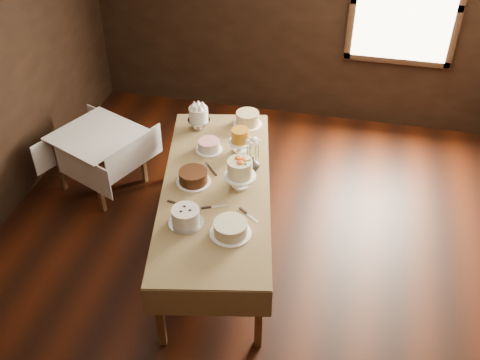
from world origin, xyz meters
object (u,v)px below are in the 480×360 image
(cake_meringue, at_px, (199,119))
(cake_server_c, at_px, (209,166))
(cake_chocolate, at_px, (193,177))
(cake_server_b, at_px, (252,218))
(cake_speckled, at_px, (248,119))
(cake_caramel, at_px, (240,142))
(display_table, at_px, (216,190))
(cake_flowers, at_px, (240,175))
(side_table, at_px, (98,140))
(cake_lattice, at_px, (209,146))
(cake_server_a, at_px, (220,206))
(cake_server_d, at_px, (244,167))
(cake_swirl, at_px, (186,217))
(cake_cream, at_px, (230,229))
(cake_server_e, at_px, (184,206))
(flower_vase, at_px, (253,164))

(cake_meringue, distance_m, cake_server_c, 0.70)
(cake_chocolate, xyz_separation_m, cake_server_b, (0.62, -0.36, -0.06))
(cake_meringue, height_order, cake_speckled, cake_meringue)
(cake_meringue, relative_size, cake_server_b, 1.15)
(cake_caramel, xyz_separation_m, cake_server_c, (-0.23, -0.31, -0.11))
(display_table, height_order, cake_flowers, cake_flowers)
(cake_flowers, bearing_deg, side_table, 159.45)
(cake_lattice, relative_size, cake_server_c, 1.11)
(cake_server_a, height_order, cake_server_c, same)
(cake_meringue, distance_m, cake_speckled, 0.51)
(side_table, xyz_separation_m, cake_server_d, (1.67, -0.34, 0.17))
(cake_speckled, relative_size, cake_caramel, 1.28)
(cake_swirl, xyz_separation_m, cake_cream, (0.39, -0.04, -0.01))
(cake_server_c, xyz_separation_m, cake_server_d, (0.33, 0.06, 0.00))
(cake_server_a, bearing_deg, cake_server_e, 168.27)
(cake_server_e, bearing_deg, cake_speckled, 91.46)
(cake_speckled, bearing_deg, cake_caramel, -86.18)
(display_table, height_order, cake_server_b, cake_server_b)
(cake_meringue, bearing_deg, cake_server_b, -56.65)
(side_table, distance_m, cake_server_d, 1.71)
(cake_cream, height_order, cake_server_b, cake_cream)
(cake_flowers, distance_m, cake_server_c, 0.44)
(cake_swirl, bearing_deg, flower_vase, 65.66)
(cake_flowers, xyz_separation_m, flower_vase, (0.06, 0.28, -0.06))
(side_table, height_order, cake_server_b, cake_server_b)
(side_table, xyz_separation_m, cake_server_c, (1.34, -0.40, 0.17))
(cake_meringue, bearing_deg, cake_speckled, 20.40)
(cake_speckled, bearing_deg, cake_meringue, -159.60)
(cake_meringue, xyz_separation_m, cake_cream, (0.70, -1.49, -0.06))
(side_table, relative_size, cake_lattice, 4.01)
(cake_server_b, bearing_deg, cake_flowers, 153.61)
(cake_server_a, bearing_deg, cake_speckled, 67.65)
(side_table, distance_m, cake_chocolate, 1.45)
(cake_flowers, height_order, cake_cream, cake_flowers)
(cake_meringue, bearing_deg, cake_server_e, -79.85)
(display_table, xyz_separation_m, cake_lattice, (-0.21, 0.53, 0.10))
(cake_cream, distance_m, flower_vase, 0.90)
(cake_flowers, distance_m, cake_swirl, 0.67)
(cake_server_e, bearing_deg, side_table, 153.46)
(cake_lattice, xyz_separation_m, cake_server_a, (0.32, -0.80, -0.04))
(cake_lattice, distance_m, cake_chocolate, 0.53)
(cake_swirl, bearing_deg, cake_speckled, 83.92)
(cake_meringue, distance_m, cake_caramel, 0.60)
(cake_meringue, bearing_deg, cake_flowers, -53.81)
(cake_speckled, distance_m, cake_server_d, 0.76)
(cake_flowers, xyz_separation_m, cake_server_c, (-0.35, 0.23, -0.12))
(cake_meringue, height_order, cake_server_a, cake_meringue)
(cake_speckled, height_order, cake_cream, cake_speckled)
(cake_server_a, bearing_deg, cake_caramel, 66.60)
(cake_lattice, distance_m, cake_server_e, 0.87)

